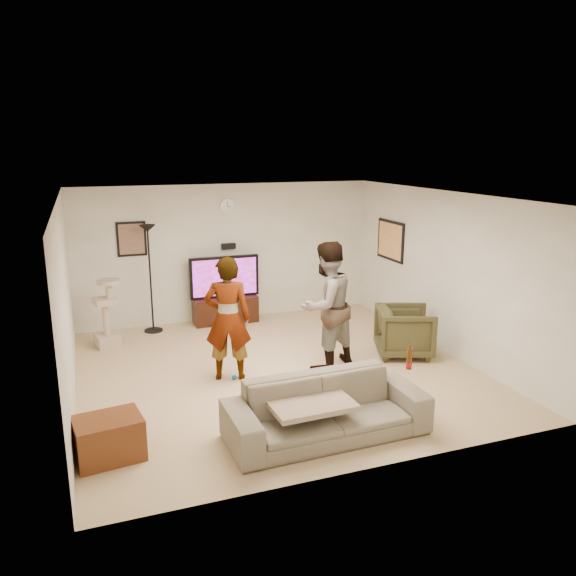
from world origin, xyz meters
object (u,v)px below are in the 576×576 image
object	(u,v)px
person_right	(326,306)
sofa	(327,409)
tv_stand	(225,309)
floor_lamp	(150,279)
side_table	(109,438)
person_left	(228,319)
tv	(224,277)
beer_bottle	(409,359)
cat_tree	(105,313)
armchair	(405,331)

from	to	relation	value
person_right	sofa	distance (m)	2.12
tv_stand	floor_lamp	xyz separation A→B (m)	(-1.32, -0.08, 0.69)
tv_stand	side_table	xyz separation A→B (m)	(-2.26, -4.14, -0.02)
tv_stand	floor_lamp	bearing A→B (deg)	-176.62
tv_stand	person_left	bearing A→B (deg)	-102.81
floor_lamp	side_table	size ratio (longest dim) A/B	2.79
tv	person_right	bearing A→B (deg)	-72.01
sofa	person_right	bearing A→B (deg)	65.24
person_right	beer_bottle	world-z (taller)	person_right
tv_stand	sofa	distance (m)	4.49
tv_stand	side_table	size ratio (longest dim) A/B	1.73
beer_bottle	side_table	world-z (taller)	beer_bottle
floor_lamp	person_left	world-z (taller)	floor_lamp
tv_stand	cat_tree	distance (m)	2.21
beer_bottle	cat_tree	bearing A→B (deg)	129.27
person_left	beer_bottle	size ratio (longest dim) A/B	6.95
cat_tree	person_left	xyz separation A→B (m)	(1.53, -1.94, 0.31)
person_right	side_table	distance (m)	3.54
cat_tree	tv	bearing A→B (deg)	16.02
tv_stand	tv	bearing A→B (deg)	0.00
tv	side_table	bearing A→B (deg)	-118.62
beer_bottle	sofa	bearing A→B (deg)	-180.00
floor_lamp	person_right	world-z (taller)	floor_lamp
person_left	side_table	xyz separation A→B (m)	(-1.68, -1.60, -0.65)
floor_lamp	person_right	xyz separation A→B (m)	(2.17, -2.55, -0.00)
person_left	beer_bottle	bearing A→B (deg)	147.11
sofa	floor_lamp	bearing A→B (deg)	105.81
tv_stand	person_right	bearing A→B (deg)	-72.01
floor_lamp	person_left	bearing A→B (deg)	-73.33
person_left	armchair	size ratio (longest dim) A/B	2.09
tv_stand	beer_bottle	bearing A→B (deg)	-76.59
armchair	person_right	bearing A→B (deg)	112.12
cat_tree	beer_bottle	xyz separation A→B (m)	(3.18, -3.89, 0.22)
sofa	armchair	distance (m)	2.88
person_left	armchair	distance (m)	2.82
floor_lamp	beer_bottle	distance (m)	5.02
tv	person_left	size ratio (longest dim) A/B	0.73
tv	person_left	distance (m)	2.61
tv_stand	tv	xyz separation A→B (m)	(0.00, 0.00, 0.62)
tv	side_table	world-z (taller)	tv
armchair	floor_lamp	bearing A→B (deg)	75.03
beer_bottle	person_left	bearing A→B (deg)	130.23
tv_stand	floor_lamp	world-z (taller)	floor_lamp
floor_lamp	side_table	distance (m)	4.23
beer_bottle	tv	bearing A→B (deg)	103.41
tv	person_right	world-z (taller)	person_right
person_left	sofa	xyz separation A→B (m)	(0.62, -1.95, -0.54)
beer_bottle	armchair	size ratio (longest dim) A/B	0.30
beer_bottle	floor_lamp	bearing A→B (deg)	118.40
cat_tree	side_table	distance (m)	3.56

